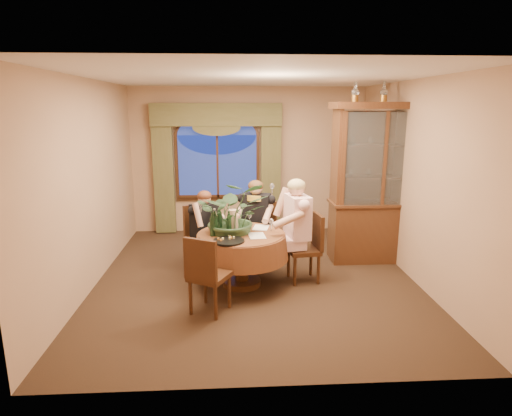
{
  "coord_description": "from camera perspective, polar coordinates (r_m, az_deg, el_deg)",
  "views": [
    {
      "loc": [
        -0.33,
        -5.82,
        2.42
      ],
      "look_at": [
        -0.01,
        -0.25,
        1.1
      ],
      "focal_mm": 30.0,
      "sensor_mm": 36.0,
      "label": 1
    }
  ],
  "objects": [
    {
      "name": "person_back",
      "position": [
        6.45,
        -6.88,
        -3.03
      ],
      "size": [
        0.6,
        0.6,
        1.23
      ],
      "primitive_type": null,
      "rotation": [
        0.0,
        0.0,
        -2.42
      ],
      "color": "black",
      "rests_on": "floor"
    },
    {
      "name": "oil_lamp_left",
      "position": [
        6.75,
        13.11,
        15.05
      ],
      "size": [
        0.11,
        0.11,
        0.34
      ],
      "primitive_type": null,
      "color": "#A5722D",
      "rests_on": "china_cabinet"
    },
    {
      "name": "wine_bottle_2",
      "position": [
        5.68,
        -5.82,
        -2.13
      ],
      "size": [
        0.07,
        0.07,
        0.33
      ],
      "primitive_type": "cylinder",
      "color": "black",
      "rests_on": "dining_table"
    },
    {
      "name": "oil_lamp_center",
      "position": [
        6.88,
        16.71,
        14.8
      ],
      "size": [
        0.11,
        0.11,
        0.34
      ],
      "primitive_type": null,
      "color": "#A5722D",
      "rests_on": "china_cabinet"
    },
    {
      "name": "wine_glass_person_pink",
      "position": [
        5.9,
        2.04,
        -2.24
      ],
      "size": [
        0.07,
        0.07,
        0.18
      ],
      "primitive_type": null,
      "color": "silver",
      "rests_on": "dining_table"
    },
    {
      "name": "chair_back_right",
      "position": [
        6.73,
        0.61,
        -3.44
      ],
      "size": [
        0.54,
        0.54,
        0.96
      ],
      "primitive_type": "cube",
      "rotation": [
        0.0,
        0.0,
        -3.5
      ],
      "color": "black",
      "rests_on": "floor"
    },
    {
      "name": "chair_front_left",
      "position": [
        5.19,
        -6.2,
        -8.73
      ],
      "size": [
        0.57,
        0.57,
        0.96
      ],
      "primitive_type": "cube",
      "rotation": [
        0.0,
        0.0,
        -0.48
      ],
      "color": "black",
      "rests_on": "floor"
    },
    {
      "name": "cheese_platter",
      "position": [
        5.46,
        -3.65,
        -4.4
      ],
      "size": [
        0.4,
        0.4,
        0.02
      ],
      "primitive_type": "cylinder",
      "color": "black",
      "rests_on": "dining_table"
    },
    {
      "name": "drapery_left",
      "position": [
        8.39,
        -12.21,
        4.52
      ],
      "size": [
        0.38,
        0.14,
        2.32
      ],
      "primitive_type": "cube",
      "color": "#4D4B26",
      "rests_on": "floor"
    },
    {
      "name": "olive_bowl",
      "position": [
        5.79,
        -1.82,
        -3.21
      ],
      "size": [
        0.15,
        0.15,
        0.05
      ],
      "primitive_type": "imported",
      "color": "#515E34",
      "rests_on": "dining_table"
    },
    {
      "name": "person_pink",
      "position": [
        6.04,
        5.49,
        -2.94
      ],
      "size": [
        0.58,
        0.61,
        1.47
      ],
      "primitive_type": null,
      "rotation": [
        0.0,
        0.0,
        -4.51
      ],
      "color": "beige",
      "rests_on": "floor"
    },
    {
      "name": "wall_back",
      "position": [
        8.39,
        -1.02,
        6.33
      ],
      "size": [
        4.5,
        0.0,
        4.5
      ],
      "primitive_type": "plane",
      "rotation": [
        1.57,
        0.0,
        0.0
      ],
      "color": "#A37D5F",
      "rests_on": "ground"
    },
    {
      "name": "oil_lamp_right",
      "position": [
        7.04,
        20.15,
        14.51
      ],
      "size": [
        0.11,
        0.11,
        0.34
      ],
      "primitive_type": null,
      "color": "#A5722D",
      "rests_on": "china_cabinet"
    },
    {
      "name": "wine_glass_person_scarf",
      "position": [
        6.18,
        -0.88,
        -1.49
      ],
      "size": [
        0.07,
        0.07,
        0.18
      ],
      "primitive_type": null,
      "color": "silver",
      "rests_on": "dining_table"
    },
    {
      "name": "person_scarf",
      "position": [
        6.59,
        0.0,
        -2.03
      ],
      "size": [
        0.6,
        0.57,
        1.35
      ],
      "primitive_type": null,
      "rotation": [
        0.0,
        0.0,
        -3.45
      ],
      "color": "black",
      "rests_on": "floor"
    },
    {
      "name": "floor",
      "position": [
        6.31,
        -0.05,
        -9.24
      ],
      "size": [
        5.0,
        5.0,
        0.0
      ],
      "primitive_type": "plane",
      "color": "black",
      "rests_on": "ground"
    },
    {
      "name": "dining_table",
      "position": [
        5.93,
        -1.94,
        -6.86
      ],
      "size": [
        1.43,
        1.43,
        0.75
      ],
      "primitive_type": "cylinder",
      "rotation": [
        0.0,
        0.0,
        0.12
      ],
      "color": "maroon",
      "rests_on": "floor"
    },
    {
      "name": "chair_right",
      "position": [
        6.09,
        6.36,
        -5.36
      ],
      "size": [
        0.47,
        0.47,
        0.96
      ],
      "primitive_type": "cube",
      "rotation": [
        0.0,
        0.0,
        -4.58
      ],
      "color": "black",
      "rests_on": "floor"
    },
    {
      "name": "drapery_right",
      "position": [
        8.33,
        1.99,
        4.75
      ],
      "size": [
        0.38,
        0.14,
        2.32
      ],
      "primitive_type": "cube",
      "color": "#4D4B26",
      "rests_on": "floor"
    },
    {
      "name": "chair_back",
      "position": [
        6.59,
        -7.04,
        -3.89
      ],
      "size": [
        0.59,
        0.59,
        0.96
      ],
      "primitive_type": "cube",
      "rotation": [
        0.0,
        0.0,
        -2.47
      ],
      "color": "black",
      "rests_on": "floor"
    },
    {
      "name": "centerpiece_plant",
      "position": [
        5.76,
        -3.1,
        2.67
      ],
      "size": [
        0.94,
        1.04,
        0.81
      ],
      "primitive_type": "imported",
      "color": "#304F30",
      "rests_on": "dining_table"
    },
    {
      "name": "ceiling",
      "position": [
        5.84,
        -0.06,
        17.05
      ],
      "size": [
        5.0,
        5.0,
        0.0
      ],
      "primitive_type": "plane",
      "rotation": [
        3.14,
        0.0,
        0.0
      ],
      "color": "white",
      "rests_on": "wall_back"
    },
    {
      "name": "swag_valance",
      "position": [
        8.17,
        -5.31,
        12.28
      ],
      "size": [
        2.45,
        0.16,
        0.42
      ],
      "primitive_type": null,
      "color": "#4D4B26",
      "rests_on": "wall_back"
    },
    {
      "name": "wine_bottle_4",
      "position": [
        5.92,
        -4.88,
        -1.47
      ],
      "size": [
        0.07,
        0.07,
        0.33
      ],
      "primitive_type": "cylinder",
      "color": "black",
      "rests_on": "dining_table"
    },
    {
      "name": "wine_bottle_0",
      "position": [
        5.69,
        -3.62,
        -2.04
      ],
      "size": [
        0.07,
        0.07,
        0.33
      ],
      "primitive_type": "cylinder",
      "color": "black",
      "rests_on": "dining_table"
    },
    {
      "name": "wall_right",
      "position": [
        6.44,
        20.39,
        3.37
      ],
      "size": [
        0.0,
        5.0,
        5.0
      ],
      "primitive_type": "plane",
      "rotation": [
        1.57,
        0.0,
        -1.57
      ],
      "color": "#A37D5F",
      "rests_on": "ground"
    },
    {
      "name": "tasting_paper_1",
      "position": [
        6.07,
        0.65,
        -2.62
      ],
      "size": [
        0.27,
        0.34,
        0.0
      ],
      "primitive_type": "cube",
      "rotation": [
        0.0,
        0.0,
        -0.22
      ],
      "color": "white",
      "rests_on": "dining_table"
    },
    {
      "name": "stoneware_vase",
      "position": [
        5.86,
        -3.15,
        -1.7
      ],
      "size": [
        0.16,
        0.16,
        0.31
      ],
      "primitive_type": null,
      "color": "tan",
      "rests_on": "dining_table"
    },
    {
      "name": "wine_bottle_3",
      "position": [
        5.74,
        -5.51,
        -1.94
      ],
      "size": [
        0.07,
        0.07,
        0.33
      ],
      "primitive_type": "cylinder",
      "color": "black",
      "rests_on": "dining_table"
    },
    {
      "name": "window",
      "position": [
        8.33,
        -5.15,
        5.54
      ],
      "size": [
        1.62,
        0.1,
        1.32
      ],
      "primitive_type": null,
      "color": "navy",
      "rests_on": "wall_back"
    },
    {
      "name": "arched_transom",
      "position": [
        8.26,
        -5.26,
        10.91
      ],
      "size": [
        1.6,
        0.06,
        0.44
      ],
      "primitive_type": null,
      "color": "navy",
      "rests_on": "wall_back"
    },
    {
      "name": "china_cabinet",
      "position": [
        6.97,
        15.94,
        3.12
      ],
      "size": [
        1.53,
        0.6,
        2.49
      ],
      "primitive_type": "cube",
      "color": "#3C2112",
      "rests_on": "floor"
    },
    {
      "name": "wine_bottle_1",
      "position": [
        5.86,
        -5.53,
        -1.64
      ],
      "size": [
        0.07,
        0.07,
        0.33
      ],
      "primitive_type": "cylinder",
      "color": "tan",
      "rests_on": "dining_table"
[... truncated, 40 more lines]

